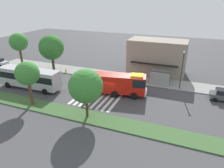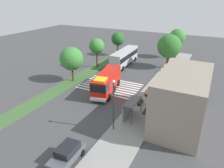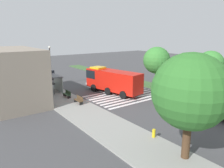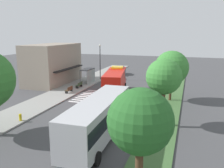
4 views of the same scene
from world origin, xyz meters
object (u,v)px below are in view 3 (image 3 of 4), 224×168
(bench_west_of_shelter, at_px, (79,100))
(fire_hydrant, at_px, (154,133))
(bus_stop_shelter, at_px, (56,80))
(transit_bus, at_px, (224,100))
(median_tree_west, at_px, (210,64))
(fire_truck, at_px, (111,80))
(street_lamp, at_px, (50,63))
(median_tree_center, at_px, (157,60))
(bench_near_shelter, at_px, (67,94))
(sidewalk_tree_west, at_px, (190,92))
(parked_car_mid, at_px, (48,74))

(bench_west_of_shelter, relative_size, fire_hydrant, 2.29)
(bench_west_of_shelter, bearing_deg, bus_stop_shelter, -0.19)
(transit_bus, relative_size, median_tree_west, 1.74)
(fire_truck, relative_size, street_lamp, 1.47)
(median_tree_west, bearing_deg, median_tree_center, 0.00)
(transit_bus, distance_m, median_tree_west, 7.08)
(street_lamp, bearing_deg, fire_hydrant, -179.75)
(bench_near_shelter, height_order, sidewalk_tree_west, sidewalk_tree_west)
(fire_truck, relative_size, transit_bus, 0.86)
(parked_car_mid, height_order, transit_bus, transit_bus)
(parked_car_mid, relative_size, bus_stop_shelter, 1.26)
(bench_near_shelter, bearing_deg, bench_west_of_shelter, 180.00)
(fire_truck, height_order, bench_near_shelter, fire_truck)
(sidewalk_tree_west, bearing_deg, transit_bus, -76.57)
(transit_bus, distance_m, bus_stop_shelter, 22.69)
(median_tree_center, bearing_deg, sidewalk_tree_west, 138.03)
(parked_car_mid, relative_size, transit_bus, 0.39)
(parked_car_mid, xyz_separation_m, street_lamp, (-6.76, 1.80, 3.10))
(fire_truck, distance_m, street_lamp, 10.89)
(transit_bus, xyz_separation_m, bench_near_shelter, (16.45, 9.86, -1.48))
(street_lamp, bearing_deg, transit_bus, -159.18)
(transit_bus, relative_size, median_tree_center, 1.73)
(street_lamp, height_order, median_tree_center, street_lamp)
(parked_car_mid, height_order, street_lamp, street_lamp)
(fire_truck, height_order, sidewalk_tree_west, sidewalk_tree_west)
(parked_car_mid, height_order, fire_hydrant, parked_car_mid)
(bench_near_shelter, distance_m, street_lamp, 8.35)
(bus_stop_shelter, height_order, street_lamp, street_lamp)
(fire_truck, bearing_deg, bus_stop_shelter, 39.56)
(bus_stop_shelter, bearing_deg, street_lamp, -11.00)
(bus_stop_shelter, bearing_deg, transit_bus, -154.30)
(parked_car_mid, relative_size, bench_west_of_shelter, 2.75)
(transit_bus, relative_size, fire_hydrant, 16.05)
(bench_near_shelter, xyz_separation_m, fire_hydrant, (-15.28, -0.82, -0.10))
(street_lamp, height_order, fire_hydrant, street_lamp)
(fire_hydrant, bearing_deg, median_tree_center, -47.94)
(sidewalk_tree_west, height_order, median_tree_center, sidewalk_tree_west)
(median_tree_center, bearing_deg, bench_west_of_shelter, 92.22)
(bus_stop_shelter, height_order, median_tree_west, median_tree_west)
(bench_near_shelter, bearing_deg, sidewalk_tree_west, -179.01)
(bench_near_shelter, distance_m, bench_west_of_shelter, 3.41)
(bench_west_of_shelter, relative_size, median_tree_center, 0.25)
(bus_stop_shelter, distance_m, street_lamp, 4.22)
(sidewalk_tree_west, bearing_deg, bus_stop_shelter, 0.75)
(bench_near_shelter, bearing_deg, transit_bus, -149.05)
(parked_car_mid, bearing_deg, sidewalk_tree_west, 173.90)
(sidewalk_tree_west, bearing_deg, fire_hydrant, -8.25)
(sidewalk_tree_west, distance_m, median_tree_west, 15.79)
(street_lamp, bearing_deg, sidewalk_tree_west, 179.13)
(median_tree_center, bearing_deg, bus_stop_shelter, 64.85)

